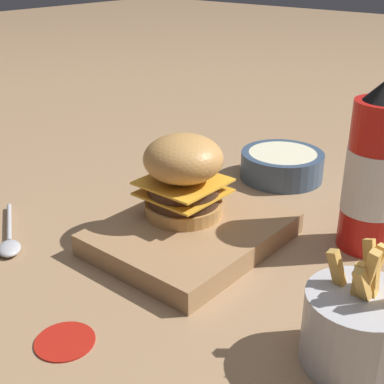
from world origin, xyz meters
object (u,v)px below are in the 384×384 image
(spoon, at_px, (9,242))
(burger, at_px, (183,175))
(fries_basket, at_px, (357,327))
(ketchup_bottle, at_px, (375,174))
(serving_board, at_px, (192,234))
(side_bowl, at_px, (282,164))

(spoon, bearing_deg, burger, 81.34)
(fries_basket, xyz_separation_m, spoon, (-0.10, 0.48, -0.04))
(burger, bearing_deg, ketchup_bottle, -58.15)
(serving_board, relative_size, ketchup_bottle, 1.09)
(fries_basket, relative_size, spoon, 0.99)
(fries_basket, relative_size, side_bowl, 0.99)
(ketchup_bottle, distance_m, side_bowl, 0.27)
(ketchup_bottle, relative_size, spoon, 1.61)
(fries_basket, xyz_separation_m, side_bowl, (0.37, 0.31, -0.02))
(burger, height_order, side_bowl, burger)
(burger, distance_m, ketchup_bottle, 0.26)
(serving_board, distance_m, ketchup_bottle, 0.27)
(fries_basket, height_order, side_bowl, fries_basket)
(side_bowl, relative_size, spoon, 1.00)
(fries_basket, bearing_deg, spoon, 101.38)
(fries_basket, bearing_deg, ketchup_bottle, 21.11)
(burger, relative_size, fries_basket, 0.81)
(burger, xyz_separation_m, fries_basket, (-0.09, -0.31, -0.05))
(serving_board, distance_m, spoon, 0.26)
(serving_board, xyz_separation_m, ketchup_bottle, (0.16, -0.19, 0.10))
(ketchup_bottle, height_order, fries_basket, ketchup_bottle)
(burger, xyz_separation_m, side_bowl, (0.28, -0.00, -0.07))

